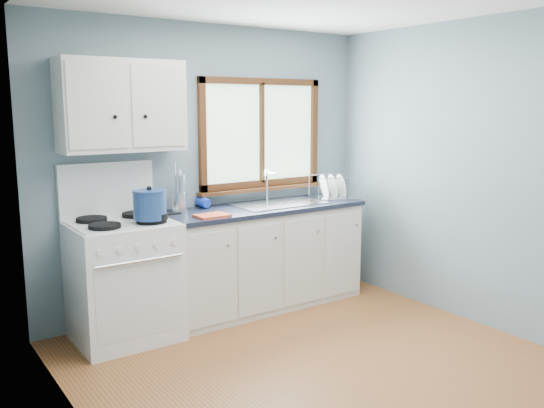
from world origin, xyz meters
TOP-DOWN VIEW (x-y plane):
  - floor at (0.00, 0.00)m, footprint 3.20×3.60m
  - wall_back at (0.00, 1.81)m, footprint 3.20×0.02m
  - wall_left at (-1.61, 0.00)m, footprint 0.02×3.60m
  - wall_right at (1.61, 0.00)m, footprint 0.02×3.60m
  - gas_range at (-0.95, 1.47)m, footprint 0.76×0.69m
  - base_cabinets at (0.36, 1.49)m, footprint 1.85×0.60m
  - countertop at (0.36, 1.49)m, footprint 1.89×0.64m
  - sink at (0.54, 1.49)m, footprint 0.84×0.46m
  - window at (0.54, 1.77)m, footprint 1.36×0.10m
  - upper_cabinets at (-0.85, 1.63)m, footprint 0.95×0.35m
  - skillet at (-0.76, 1.30)m, footprint 0.34×0.23m
  - stockpot at (-0.79, 1.30)m, footprint 0.31×0.31m
  - utensil_crock at (-0.38, 1.65)m, footprint 0.16×0.16m
  - thermos at (-0.36, 1.64)m, footprint 0.09×0.09m
  - soap_bottle at (-0.13, 1.63)m, footprint 0.10×0.10m
  - dish_towel at (-0.26, 1.30)m, footprint 0.26×0.19m
  - dish_rack at (1.17, 1.46)m, footprint 0.54×0.48m

SIDE VIEW (x-z plane):
  - floor at x=0.00m, z-range -0.02..0.00m
  - base_cabinets at x=0.36m, z-range -0.03..0.85m
  - gas_range at x=-0.95m, z-range -0.19..1.17m
  - sink at x=0.54m, z-range 0.64..1.08m
  - countertop at x=0.36m, z-range 0.88..0.92m
  - dish_towel at x=-0.26m, z-range 0.92..0.94m
  - dish_rack at x=1.17m, z-range 0.86..1.10m
  - skillet at x=-0.76m, z-range 0.96..1.00m
  - utensil_crock at x=-0.38m, z-range 0.80..1.22m
  - soap_bottle at x=-0.13m, z-range 0.92..1.17m
  - stockpot at x=-0.79m, z-range 0.95..1.20m
  - thermos at x=-0.36m, z-range 0.92..1.23m
  - wall_back at x=0.00m, z-range 0.00..2.50m
  - wall_left at x=-1.61m, z-range 0.00..2.50m
  - wall_right at x=1.61m, z-range 0.00..2.50m
  - window at x=0.54m, z-range 0.96..1.99m
  - upper_cabinets at x=-0.85m, z-range 1.45..2.15m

